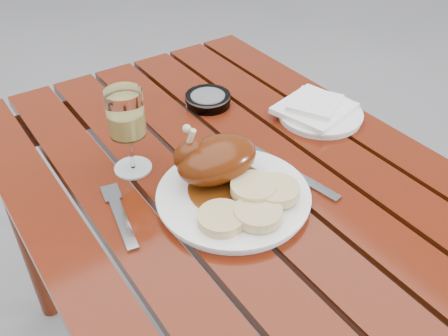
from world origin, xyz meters
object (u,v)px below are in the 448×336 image
Objects in this scene: table at (238,302)px; dinner_plate at (233,197)px; side_plate at (320,114)px; wine_glass at (128,132)px; ashtray at (208,100)px.

table is 4.17× the size of dinner_plate.
dinner_plate is 1.46× the size of side_plate.
wine_glass is (-0.11, 0.19, 0.08)m from dinner_plate.
ashtray reaches higher than side_plate.
wine_glass is 0.46m from side_plate.
wine_glass is at bearing 134.51° from table.
ashtray reaches higher than table.
side_plate is 0.27m from ashtray.
ashtray is at bearing 133.16° from side_plate.
table is 0.39m from dinner_plate.
ashtray is (-0.18, 0.20, 0.01)m from side_plate.
dinner_plate reaches higher than side_plate.
ashtray is (0.26, 0.13, -0.08)m from wine_glass.
wine_glass reaches higher than table.
side_plate reaches higher than table.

